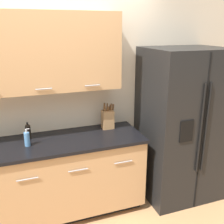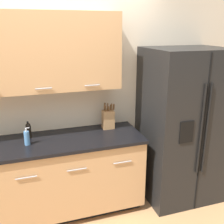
{
  "view_description": "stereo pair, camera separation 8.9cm",
  "coord_description": "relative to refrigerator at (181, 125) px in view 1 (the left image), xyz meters",
  "views": [
    {
      "loc": [
        -0.32,
        -1.79,
        2.04
      ],
      "look_at": [
        0.62,
        0.82,
        1.16
      ],
      "focal_mm": 42.0,
      "sensor_mm": 36.0,
      "label": 1
    },
    {
      "loc": [
        -0.23,
        -1.82,
        2.04
      ],
      "look_at": [
        0.62,
        0.82,
        1.16
      ],
      "focal_mm": 42.0,
      "sensor_mm": 36.0,
      "label": 2
    }
  ],
  "objects": [
    {
      "name": "knife_block",
      "position": [
        -0.87,
        0.23,
        0.11
      ],
      "size": [
        0.15,
        0.1,
        0.31
      ],
      "color": "#A87A4C",
      "rests_on": "counter_unit"
    },
    {
      "name": "refrigerator",
      "position": [
        0.0,
        0.0,
        0.0
      ],
      "size": [
        0.92,
        0.8,
        1.84
      ],
      "color": "black",
      "rests_on": "ground_plane"
    },
    {
      "name": "oil_bottle",
      "position": [
        -1.78,
        0.23,
        0.07
      ],
      "size": [
        0.06,
        0.06,
        0.18
      ],
      "color": "black",
      "rests_on": "counter_unit"
    },
    {
      "name": "soap_dispenser",
      "position": [
        -1.8,
        0.04,
        0.06
      ],
      "size": [
        0.06,
        0.05,
        0.19
      ],
      "color": "#4C7FB2",
      "rests_on": "counter_unit"
    },
    {
      "name": "wall_back",
      "position": [
        -1.52,
        0.37,
        0.51
      ],
      "size": [
        10.0,
        0.39,
        2.6
      ],
      "color": "beige",
      "rests_on": "ground_plane"
    },
    {
      "name": "counter_unit",
      "position": [
        -1.59,
        0.08,
        -0.46
      ],
      "size": [
        2.05,
        0.64,
        0.91
      ],
      "color": "black",
      "rests_on": "ground_plane"
    }
  ]
}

